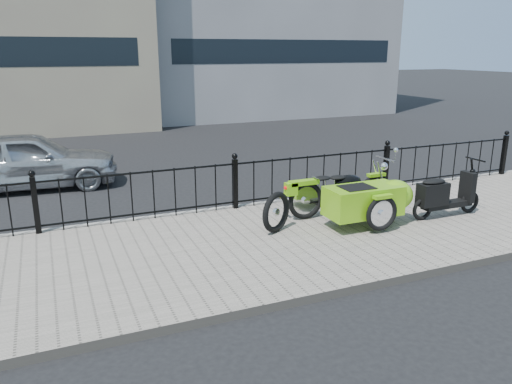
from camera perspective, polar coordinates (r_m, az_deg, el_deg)
name	(u,v)px	position (r m, az deg, el deg)	size (l,w,h in m)	color
ground	(262,236)	(8.54, 0.74, -5.04)	(120.00, 120.00, 0.00)	black
sidewalk	(275,243)	(8.10, 2.17, -5.81)	(30.00, 3.80, 0.12)	gray
curb	(233,209)	(9.78, -2.67, -1.93)	(30.00, 0.10, 0.12)	gray
iron_fence	(235,185)	(9.51, -2.41, 0.85)	(14.11, 0.11, 1.08)	black
motorcycle_sidecar	(367,197)	(8.88, 12.58, -0.57)	(2.28, 1.48, 0.98)	black
scooter	(443,196)	(9.62, 20.60, -0.39)	(1.53, 0.45, 1.04)	black
spare_tire	(276,212)	(8.28, 2.32, -2.31)	(0.70, 0.70, 0.10)	black
sedan_car	(28,160)	(12.41, -24.62, 3.31)	(1.55, 3.86, 1.31)	#B2B5BA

